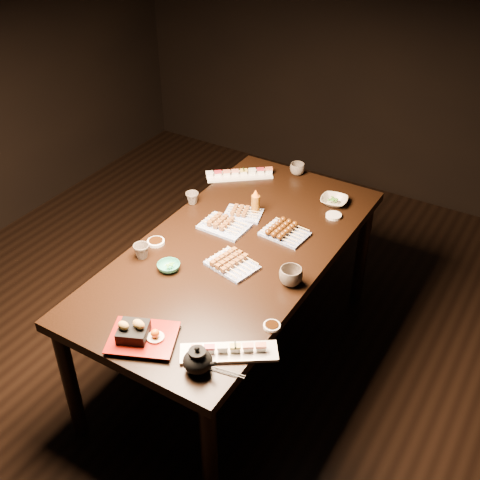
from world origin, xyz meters
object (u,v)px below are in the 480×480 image
Objects in this scene: yakitori_plate_center at (224,223)px; teacup_far_left at (192,198)px; sushi_platter_near at (229,350)px; condiment_bottle at (256,202)px; tempura_tray at (142,332)px; teacup_far_right at (297,169)px; sushi_platter_far at (239,173)px; yakitori_plate_left at (243,211)px; edamame_bowl_green at (169,267)px; dining_table at (235,305)px; edamame_bowl_cream at (334,201)px; yakitori_plate_right at (232,262)px; teacup_near_left at (142,251)px; teacup_mid_right at (291,276)px; teapot at (198,359)px.

teacup_far_left is (-0.28, 0.11, 0.00)m from yakitori_plate_center.
condiment_bottle is (-0.43, 0.96, 0.05)m from sushi_platter_near.
teacup_far_left is at bearing 90.31° from tempura_tray.
condiment_bottle is (0.07, 0.21, 0.04)m from yakitori_plate_center.
sushi_platter_near is 4.39× the size of teacup_far_right.
tempura_tray reaches higher than sushi_platter_far.
yakitori_plate_left is 2.73× the size of teacup_far_left.
edamame_bowl_green is 0.40× the size of tempura_tray.
teacup_far_right reaches higher than dining_table.
edamame_bowl_cream is (0.61, 0.01, -0.01)m from sushi_platter_far.
teacup_far_right is at bearing 111.05° from yakitori_plate_right.
sushi_platter_near is 0.78m from teacup_near_left.
yakitori_plate_left is at bearing -135.88° from edamame_bowl_cream.
edamame_bowl_green is (-0.53, 0.32, -0.01)m from sushi_platter_near.
teacup_far_left is (-0.79, 0.34, -0.01)m from teacup_mid_right.
condiment_bottle is at bearing 66.66° from teacup_near_left.
teapot is (0.44, -0.88, 0.03)m from yakitori_plate_center.
edamame_bowl_cream is 0.76m from teacup_mid_right.
yakitori_plate_right is at bearing 86.46° from sushi_platter_near.
teacup_far_left reaches higher than dining_table.
sushi_platter_near is 1.03m from yakitori_plate_left.
teacup_mid_right is (0.36, -0.10, 0.42)m from dining_table.
teacup_far_left reaches higher than sushi_platter_near.
edamame_bowl_cream is 1.12m from teacup_near_left.
tempura_tray is (0.19, -0.44, 0.03)m from edamame_bowl_green.
yakitori_plate_right is 1.16× the size of yakitori_plate_left.
sushi_platter_near is 1.98× the size of yakitori_plate_left.
teapot is at bearing -78.86° from dining_table.
teacup_near_left is at bearing 121.07° from sushi_platter_near.
teacup_near_left is (-0.23, -0.58, 0.01)m from yakitori_plate_left.
sushi_platter_far is 3.57× the size of edamame_bowl_green.
edamame_bowl_green is 0.58m from teacup_mid_right.
dining_table is 16.60× the size of teacup_mid_right.
dining_table is at bearing -82.45° from yakitori_plate_left.
yakitori_plate_left is 1.82× the size of teacup_mid_right.
teapot is (-0.06, -0.13, 0.03)m from sushi_platter_near.
yakitori_plate_right is at bearing -103.29° from edamame_bowl_cream.
dining_table is at bearing 80.58° from sushi_platter_far.
sushi_platter_near is 0.57m from yakitori_plate_right.
sushi_platter_far is 1.03m from teacup_mid_right.
teapot is at bearing -43.37° from edamame_bowl_green.
sushi_platter_far is at bearing 90.62° from teacup_near_left.
yakitori_plate_center is 1.65× the size of edamame_bowl_cream.
edamame_bowl_green is 1.23× the size of teacup_far_right.
sushi_platter_far is 0.42m from yakitori_plate_left.
condiment_bottle reaches higher than teacup_mid_right.
teapot is (0.47, -0.45, 0.04)m from edamame_bowl_green.
yakitori_plate_center is 3.34× the size of teacup_far_left.
yakitori_plate_center is 0.99m from teapot.
tempura_tray is at bearing -99.63° from edamame_bowl_cream.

